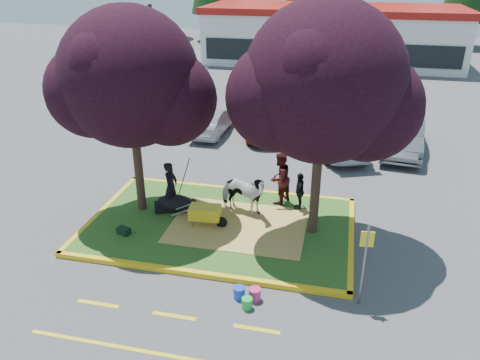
% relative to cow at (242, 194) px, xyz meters
% --- Properties ---
extents(ground, '(90.00, 90.00, 0.00)m').
position_rel_cow_xyz_m(ground, '(-0.56, -0.81, -0.86)').
color(ground, '#424244').
rests_on(ground, ground).
extents(median_island, '(8.00, 5.00, 0.15)m').
position_rel_cow_xyz_m(median_island, '(-0.56, -0.81, -0.79)').
color(median_island, '#235119').
rests_on(median_island, ground).
extents(curb_near, '(8.30, 0.16, 0.15)m').
position_rel_cow_xyz_m(curb_near, '(-0.56, -3.39, -0.79)').
color(curb_near, yellow).
rests_on(curb_near, ground).
extents(curb_far, '(8.30, 0.16, 0.15)m').
position_rel_cow_xyz_m(curb_far, '(-0.56, 1.77, -0.79)').
color(curb_far, yellow).
rests_on(curb_far, ground).
extents(curb_left, '(0.16, 5.30, 0.15)m').
position_rel_cow_xyz_m(curb_left, '(-4.64, -0.81, -0.79)').
color(curb_left, yellow).
rests_on(curb_left, ground).
extents(curb_right, '(0.16, 5.30, 0.15)m').
position_rel_cow_xyz_m(curb_right, '(3.52, -0.81, -0.79)').
color(curb_right, yellow).
rests_on(curb_right, ground).
extents(straw_bedding, '(4.20, 3.00, 0.01)m').
position_rel_cow_xyz_m(straw_bedding, '(0.04, -0.81, -0.71)').
color(straw_bedding, tan).
rests_on(straw_bedding, median_island).
extents(tree_purple_left, '(5.06, 4.20, 6.51)m').
position_rel_cow_xyz_m(tree_purple_left, '(-3.34, -0.43, 3.50)').
color(tree_purple_left, black).
rests_on(tree_purple_left, median_island).
extents(tree_purple_right, '(5.30, 4.40, 6.82)m').
position_rel_cow_xyz_m(tree_purple_right, '(2.37, -0.63, 3.70)').
color(tree_purple_right, black).
rests_on(tree_purple_right, median_island).
extents(fire_lane_stripe_a, '(1.10, 0.12, 0.01)m').
position_rel_cow_xyz_m(fire_lane_stripe_a, '(-2.56, -5.01, -0.86)').
color(fire_lane_stripe_a, yellow).
rests_on(fire_lane_stripe_a, ground).
extents(fire_lane_stripe_b, '(1.10, 0.12, 0.01)m').
position_rel_cow_xyz_m(fire_lane_stripe_b, '(-0.56, -5.01, -0.86)').
color(fire_lane_stripe_b, yellow).
rests_on(fire_lane_stripe_b, ground).
extents(fire_lane_stripe_c, '(1.10, 0.12, 0.01)m').
position_rel_cow_xyz_m(fire_lane_stripe_c, '(1.44, -5.01, -0.86)').
color(fire_lane_stripe_c, yellow).
rests_on(fire_lane_stripe_c, ground).
extents(fire_lane_long, '(6.00, 0.10, 0.01)m').
position_rel_cow_xyz_m(fire_lane_long, '(-0.56, -6.21, -0.86)').
color(fire_lane_long, yellow).
rests_on(fire_lane_long, ground).
extents(retail_building, '(20.40, 8.40, 4.40)m').
position_rel_cow_xyz_m(retail_building, '(1.44, 27.17, 1.39)').
color(retail_building, silver).
rests_on(retail_building, ground).
extents(cow, '(1.82, 1.14, 1.42)m').
position_rel_cow_xyz_m(cow, '(0.00, 0.00, 0.00)').
color(cow, silver).
rests_on(cow, median_island).
extents(calf, '(1.43, 1.16, 0.54)m').
position_rel_cow_xyz_m(calf, '(-2.21, -0.30, -0.44)').
color(calf, black).
rests_on(calf, median_island).
extents(handler, '(0.44, 0.64, 1.67)m').
position_rel_cow_xyz_m(handler, '(-2.36, -0.23, 0.12)').
color(handler, black).
rests_on(handler, median_island).
extents(visitor_a, '(1.03, 1.10, 1.81)m').
position_rel_cow_xyz_m(visitor_a, '(1.05, 1.04, 0.19)').
color(visitor_a, '#3F1214').
rests_on(visitor_a, median_island).
extents(visitor_b, '(0.38, 0.79, 1.30)m').
position_rel_cow_xyz_m(visitor_b, '(1.78, 0.73, -0.06)').
color(visitor_b, black).
rests_on(visitor_b, median_island).
extents(wheelbarrow, '(1.74, 0.65, 0.65)m').
position_rel_cow_xyz_m(wheelbarrow, '(-0.96, -1.01, -0.26)').
color(wheelbarrow, black).
rests_on(wheelbarrow, median_island).
extents(gear_bag_dark, '(0.71, 0.56, 0.32)m').
position_rel_cow_xyz_m(gear_bag_dark, '(-2.56, -0.44, -0.55)').
color(gear_bag_dark, black).
rests_on(gear_bag_dark, median_island).
extents(gear_bag_green, '(0.44, 0.35, 0.21)m').
position_rel_cow_xyz_m(gear_bag_green, '(-3.24, -2.06, -0.61)').
color(gear_bag_green, black).
rests_on(gear_bag_green, median_island).
extents(sign_post, '(0.31, 0.07, 2.24)m').
position_rel_cow_xyz_m(sign_post, '(3.74, -3.57, 0.50)').
color(sign_post, slate).
rests_on(sign_post, ground).
extents(bucket_green, '(0.33, 0.33, 0.29)m').
position_rel_cow_xyz_m(bucket_green, '(1.08, -4.34, -0.72)').
color(bucket_green, green).
rests_on(bucket_green, ground).
extents(bucket_pink, '(0.37, 0.37, 0.33)m').
position_rel_cow_xyz_m(bucket_pink, '(1.20, -3.99, -0.70)').
color(bucket_pink, '#D02E6D').
rests_on(bucket_pink, ground).
extents(bucket_blue, '(0.35, 0.35, 0.32)m').
position_rel_cow_xyz_m(bucket_blue, '(0.81, -4.01, -0.70)').
color(bucket_blue, blue).
rests_on(bucket_blue, ground).
extents(car_black, '(1.86, 3.62, 1.18)m').
position_rel_cow_xyz_m(car_black, '(-6.58, 7.51, -0.27)').
color(car_black, black).
rests_on(car_black, ground).
extents(car_silver, '(1.36, 3.75, 1.23)m').
position_rel_cow_xyz_m(car_silver, '(-3.22, 7.74, -0.25)').
color(car_silver, '#929499').
rests_on(car_silver, ground).
extents(car_red, '(3.56, 5.13, 1.30)m').
position_rel_cow_xyz_m(car_red, '(-0.70, 8.18, -0.21)').
color(car_red, maroon).
rests_on(car_red, ground).
extents(car_white, '(3.68, 5.38, 1.45)m').
position_rel_cow_xyz_m(car_white, '(2.67, 6.79, -0.14)').
color(car_white, silver).
rests_on(car_white, ground).
extents(car_grey, '(2.09, 4.90, 1.57)m').
position_rel_cow_xyz_m(car_grey, '(5.58, 7.35, -0.08)').
color(car_grey, slate).
rests_on(car_grey, ground).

